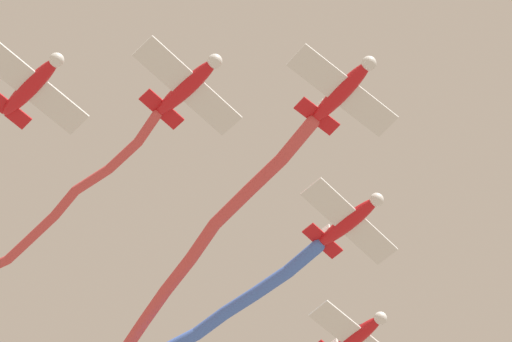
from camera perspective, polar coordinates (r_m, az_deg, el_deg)
The scene contains 8 objects.
airplane_lead at distance 65.80m, azimuth 4.67°, elevation 4.33°, with size 6.07×7.92×1.96m.
smoke_trail_lead at distance 74.05m, azimuth -4.10°, elevation -5.70°, with size 29.23×12.88×2.58m.
airplane_left_wing at distance 70.51m, azimuth 5.03°, elevation -2.70°, with size 6.01×7.94×1.96m.
smoke_trail_left_wing at distance 73.71m, azimuth -1.53°, elevation -7.48°, with size 16.46×2.21×2.21m.
airplane_right_wing at distance 65.91m, azimuth -3.70°, elevation 4.59°, with size 6.02×7.94×1.96m.
smoke_trail_right_wing at distance 69.88m, azimuth -10.67°, elevation -2.14°, with size 18.91×3.62×2.53m.
airplane_slot at distance 75.90m, azimuth 5.36°, elevation -8.91°, with size 6.03×7.94×1.96m.
airplane_trail at distance 66.87m, azimuth -11.97°, elevation 4.53°, with size 6.03×7.94×1.96m.
Camera 1 is at (-11.94, 24.96, 7.37)m, focal length 74.36 mm.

